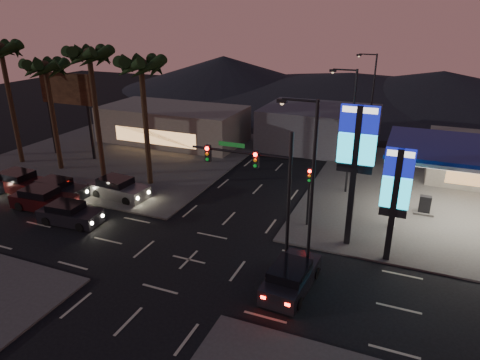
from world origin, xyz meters
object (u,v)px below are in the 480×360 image
at_px(pylon_sign_tall, 356,149).
at_px(car_lane_a_mid, 44,199).
at_px(car_lane_b_mid, 58,189).
at_px(suv_station, 291,277).
at_px(pylon_sign_short, 396,189).
at_px(traffic_signal_mast, 260,176).
at_px(car_lane_b_front, 118,189).
at_px(car_lane_a_front, 70,214).
at_px(car_lane_b_rear, 20,182).

height_order(pylon_sign_tall, car_lane_a_mid, pylon_sign_tall).
relative_size(car_lane_b_mid, suv_station, 1.00).
bearing_deg(pylon_sign_short, pylon_sign_tall, 158.20).
bearing_deg(pylon_sign_short, suv_station, -132.06).
xyz_separation_m(pylon_sign_tall, suv_station, (-2.01, -5.99, -5.67)).
bearing_deg(traffic_signal_mast, car_lane_b_front, 162.99).
bearing_deg(pylon_sign_short, traffic_signal_mast, -160.87).
xyz_separation_m(car_lane_a_mid, suv_station, (20.13, -2.71, -0.03)).
height_order(traffic_signal_mast, car_lane_a_front, traffic_signal_mast).
distance_m(pylon_sign_short, car_lane_b_rear, 29.39).
relative_size(pylon_sign_tall, pylon_sign_short, 1.29).
distance_m(pylon_sign_short, suv_station, 7.79).
height_order(pylon_sign_tall, car_lane_a_front, pylon_sign_tall).
height_order(pylon_sign_short, car_lane_b_front, pylon_sign_short).
xyz_separation_m(traffic_signal_mast, car_lane_a_mid, (-17.39, 0.23, -4.47)).
distance_m(car_lane_a_front, car_lane_b_mid, 5.15).
bearing_deg(traffic_signal_mast, pylon_sign_short, 19.13).
bearing_deg(car_lane_a_mid, suv_station, -7.67).
xyz_separation_m(pylon_sign_tall, car_lane_a_mid, (-22.13, -3.28, -5.64)).
bearing_deg(suv_station, pylon_sign_short, 47.94).
bearing_deg(traffic_signal_mast, car_lane_a_mid, 179.24).
distance_m(car_lane_a_front, car_lane_b_front, 5.03).
xyz_separation_m(car_lane_a_front, car_lane_b_mid, (-4.11, 3.11, 0.03)).
height_order(car_lane_b_rear, suv_station, car_lane_b_rear).
distance_m(car_lane_a_mid, car_lane_b_rear, 4.87).
height_order(pylon_sign_short, suv_station, pylon_sign_short).
height_order(pylon_sign_tall, car_lane_b_front, pylon_sign_tall).
distance_m(pylon_sign_short, car_lane_b_mid, 25.51).
relative_size(car_lane_b_front, suv_station, 1.06).
bearing_deg(car_lane_b_front, pylon_sign_tall, -1.92).
relative_size(traffic_signal_mast, car_lane_b_mid, 1.67).
distance_m(car_lane_b_front, car_lane_b_rear, 8.65).
bearing_deg(car_lane_a_front, suv_station, -5.47).
relative_size(traffic_signal_mast, car_lane_a_mid, 1.56).
xyz_separation_m(car_lane_a_front, car_lane_b_front, (0.37, 5.02, 0.07)).
bearing_deg(pylon_sign_tall, car_lane_b_front, 178.08).
relative_size(car_lane_a_front, car_lane_b_rear, 0.89).
bearing_deg(car_lane_a_mid, car_lane_a_front, -17.63).
xyz_separation_m(pylon_sign_short, traffic_signal_mast, (-7.24, -2.51, 0.57)).
distance_m(car_lane_b_rear, suv_station, 25.05).
bearing_deg(suv_station, car_lane_a_mid, 172.33).
bearing_deg(suv_station, car_lane_b_mid, 167.23).
bearing_deg(car_lane_a_mid, car_lane_b_front, 44.85).
bearing_deg(car_lane_b_front, traffic_signal_mast, -17.01).
relative_size(traffic_signal_mast, car_lane_b_rear, 1.54).
relative_size(pylon_sign_short, traffic_signal_mast, 0.88).
xyz_separation_m(car_lane_b_front, car_lane_b_rear, (-8.41, -2.01, 0.02)).
relative_size(car_lane_b_mid, car_lane_b_rear, 0.92).
relative_size(pylon_sign_tall, car_lane_b_mid, 1.88).
xyz_separation_m(car_lane_b_mid, suv_station, (20.70, -4.69, 0.01)).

